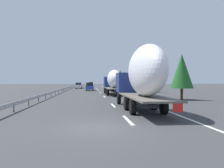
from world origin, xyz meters
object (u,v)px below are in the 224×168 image
object	(u,v)px
car_silver_hatch	(79,85)
car_black_suv	(91,85)
truck_trailing	(142,76)
car_blue_sedan	(90,87)
car_white_van	(78,86)
truck_lead	(113,81)
road_sign	(117,81)

from	to	relation	value
car_silver_hatch	car_black_suv	xyz separation A→B (m)	(8.22, -4.07, 0.06)
truck_trailing	car_blue_sedan	distance (m)	37.57
car_white_van	truck_lead	bearing A→B (deg)	-167.08
truck_lead	car_silver_hatch	bearing A→B (deg)	10.34
car_blue_sedan	car_white_van	world-z (taller)	car_blue_sedan
car_blue_sedan	car_white_van	size ratio (longest dim) A/B	1.01
truck_lead	car_silver_hatch	size ratio (longest dim) A/B	2.64
truck_lead	truck_trailing	xyz separation A→B (m)	(-20.33, 0.00, 0.38)
truck_lead	car_white_van	world-z (taller)	truck_lead
truck_lead	car_black_suv	world-z (taller)	truck_lead
car_silver_hatch	car_white_van	bearing A→B (deg)	-178.99
truck_lead	car_black_suv	size ratio (longest dim) A/B	2.60
truck_trailing	car_silver_hatch	size ratio (longest dim) A/B	2.75
truck_lead	road_sign	bearing A→B (deg)	-9.33
road_sign	truck_trailing	bearing A→B (deg)	175.48
truck_lead	road_sign	xyz separation A→B (m)	(18.87, -3.10, -0.05)
car_blue_sedan	car_black_suv	distance (m)	31.74
car_white_van	road_sign	distance (m)	16.41
car_blue_sedan	car_silver_hatch	distance (m)	23.77
truck_lead	car_white_van	xyz separation A→B (m)	(31.55, 7.24, -1.40)
car_blue_sedan	truck_trailing	bearing A→B (deg)	-174.04
car_white_van	car_black_suv	size ratio (longest dim) A/B	0.93
truck_trailing	car_silver_hatch	world-z (taller)	truck_trailing
car_white_van	truck_trailing	bearing A→B (deg)	-172.06
truck_lead	road_sign	distance (m)	19.13
road_sign	truck_lead	bearing A→B (deg)	170.67
truck_lead	truck_trailing	size ratio (longest dim) A/B	0.96
car_silver_hatch	car_black_suv	size ratio (longest dim) A/B	0.99
truck_trailing	car_blue_sedan	xyz separation A→B (m)	(37.32, 3.90, -1.74)
car_white_van	car_black_suv	distance (m)	17.63
truck_lead	car_white_van	bearing A→B (deg)	12.92
car_black_suv	road_sign	world-z (taller)	road_sign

